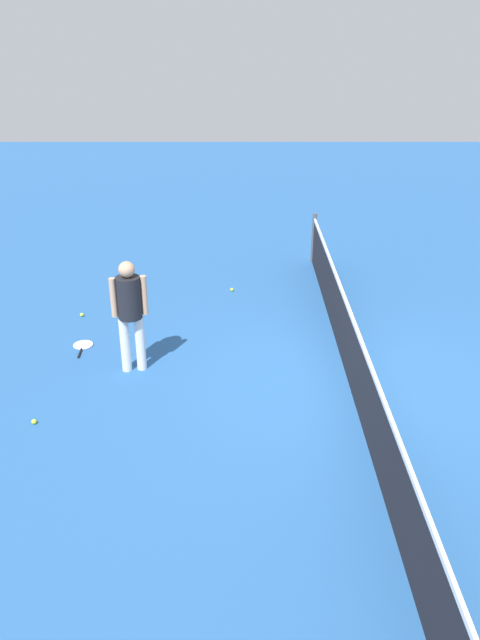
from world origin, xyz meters
The scene contains 7 objects.
ground_plane centered at (0.00, 0.00, 0.00)m, with size 40.00×40.00×0.00m, color #265693.
court_net centered at (0.00, 0.00, 0.50)m, with size 10.09×0.09×1.07m.
player_near_side centered at (-0.38, -3.14, 1.01)m, with size 0.40×0.53×1.70m.
tennis_racket_near_player centered at (-1.10, -4.07, 0.01)m, with size 0.59×0.33×0.03m.
tennis_ball_near_player centered at (-2.22, -4.34, 0.03)m, with size 0.07×0.07×0.07m, color #C6E033.
tennis_ball_by_net centered at (-3.36, -1.72, 0.03)m, with size 0.07×0.07×0.07m, color #C6E033.
tennis_ball_midcourt centered at (1.03, -4.22, 0.03)m, with size 0.07×0.07×0.07m, color #C6E033.
Camera 1 is at (7.71, -1.57, 4.67)m, focal length 35.09 mm.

